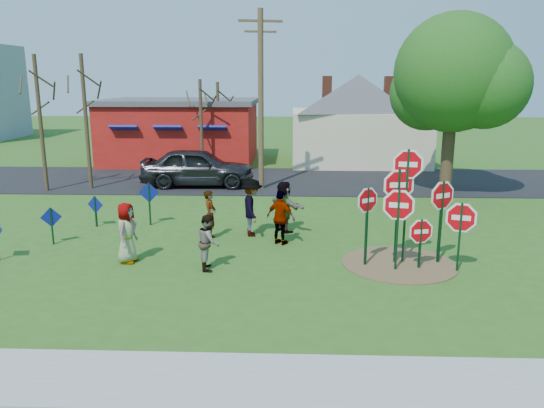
# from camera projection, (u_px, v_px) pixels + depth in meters

# --- Properties ---
(ground) EXTENTS (120.00, 120.00, 0.00)m
(ground) POSITION_uv_depth(u_px,v_px,m) (244.00, 251.00, 16.12)
(ground) COLOR #2F5819
(ground) RESTS_ON ground
(sidewalk) EXTENTS (22.00, 1.80, 0.08)m
(sidewalk) POSITION_uv_depth(u_px,v_px,m) (206.00, 381.00, 9.11)
(sidewalk) COLOR #9E9E99
(sidewalk) RESTS_ON ground
(road) EXTENTS (120.00, 7.50, 0.04)m
(road) POSITION_uv_depth(u_px,v_px,m) (264.00, 180.00, 27.31)
(road) COLOR black
(road) RESTS_ON ground
(dirt_patch) EXTENTS (3.20, 3.20, 0.03)m
(dirt_patch) POSITION_uv_depth(u_px,v_px,m) (399.00, 264.00, 14.99)
(dirt_patch) COLOR brown
(dirt_patch) RESTS_ON ground
(red_building) EXTENTS (9.40, 7.69, 3.90)m
(red_building) POSITION_uv_depth(u_px,v_px,m) (182.00, 130.00, 33.37)
(red_building) COLOR maroon
(red_building) RESTS_ON ground
(cream_house) EXTENTS (9.40, 9.40, 6.50)m
(cream_house) POSITION_uv_depth(u_px,v_px,m) (358.00, 115.00, 32.76)
(cream_house) COLOR beige
(cream_house) RESTS_ON ground
(stop_sign_a) EXTENTS (1.13, 0.27, 2.41)m
(stop_sign_a) POSITION_uv_depth(u_px,v_px,m) (398.00, 212.00, 14.16)
(stop_sign_a) COLOR #0D321A
(stop_sign_a) RESTS_ON ground
(stop_sign_b) EXTENTS (1.13, 0.18, 3.40)m
(stop_sign_b) POSITION_uv_depth(u_px,v_px,m) (407.00, 177.00, 14.57)
(stop_sign_b) COLOR #0D321A
(stop_sign_b) RESTS_ON ground
(stop_sign_c) EXTENTS (1.18, 0.17, 2.86)m
(stop_sign_c) POSITION_uv_depth(u_px,v_px,m) (398.00, 194.00, 14.67)
(stop_sign_c) COLOR #0D321A
(stop_sign_c) RESTS_ON ground
(stop_sign_d) EXTENTS (0.98, 0.55, 2.52)m
(stop_sign_d) POSITION_uv_depth(u_px,v_px,m) (442.00, 202.00, 14.69)
(stop_sign_d) COLOR #0D321A
(stop_sign_d) RESTS_ON ground
(stop_sign_e) EXTENTS (0.92, 0.23, 1.53)m
(stop_sign_e) POSITION_uv_depth(u_px,v_px,m) (421.00, 234.00, 14.42)
(stop_sign_e) COLOR #0D321A
(stop_sign_e) RESTS_ON ground
(stop_sign_f) EXTENTS (1.06, 0.33, 2.07)m
(stop_sign_f) POSITION_uv_depth(u_px,v_px,m) (461.00, 222.00, 14.09)
(stop_sign_f) COLOR #0D321A
(stop_sign_f) RESTS_ON ground
(stop_sign_g) EXTENTS (0.80, 0.56, 2.36)m
(stop_sign_g) POSITION_uv_depth(u_px,v_px,m) (367.00, 208.00, 14.51)
(stop_sign_g) COLOR #0D321A
(stop_sign_g) RESTS_ON ground
(blue_diamond_b) EXTENTS (0.61, 0.22, 1.20)m
(blue_diamond_b) POSITION_uv_depth(u_px,v_px,m) (52.00, 222.00, 16.64)
(blue_diamond_b) COLOR #0D321A
(blue_diamond_b) RESTS_ON ground
(blue_diamond_c) EXTENTS (0.61, 0.19, 1.12)m
(blue_diamond_c) POSITION_uv_depth(u_px,v_px,m) (95.00, 208.00, 18.66)
(blue_diamond_c) COLOR #0D321A
(blue_diamond_c) RESTS_ON ground
(blue_diamond_d) EXTENTS (0.72, 0.10, 1.55)m
(blue_diamond_d) POSITION_uv_depth(u_px,v_px,m) (149.00, 199.00, 18.81)
(blue_diamond_d) COLOR #0D321A
(blue_diamond_d) RESTS_ON ground
(person_a) EXTENTS (0.66, 0.92, 1.74)m
(person_a) POSITION_uv_depth(u_px,v_px,m) (127.00, 233.00, 14.97)
(person_a) COLOR #3F5B96
(person_a) RESTS_ON ground
(person_b) EXTENTS (0.45, 0.63, 1.61)m
(person_b) POSITION_uv_depth(u_px,v_px,m) (210.00, 215.00, 17.22)
(person_b) COLOR #2D7571
(person_b) RESTS_ON ground
(person_c) EXTENTS (0.69, 0.83, 1.53)m
(person_c) POSITION_uv_depth(u_px,v_px,m) (209.00, 242.00, 14.47)
(person_c) COLOR #8E5940
(person_c) RESTS_ON ground
(person_d) EXTENTS (0.90, 1.33, 1.92)m
(person_d) POSITION_uv_depth(u_px,v_px,m) (252.00, 208.00, 17.54)
(person_d) COLOR #36373C
(person_d) RESTS_ON ground
(person_e) EXTENTS (1.08, 0.87, 1.72)m
(person_e) POSITION_uv_depth(u_px,v_px,m) (281.00, 218.00, 16.61)
(person_e) COLOR #522E5A
(person_e) RESTS_ON ground
(person_f) EXTENTS (1.44, 1.59, 1.76)m
(person_f) POSITION_uv_depth(u_px,v_px,m) (284.00, 207.00, 18.01)
(person_f) COLOR #1C5524
(person_f) RESTS_ON ground
(suv) EXTENTS (5.44, 2.30, 1.84)m
(suv) POSITION_uv_depth(u_px,v_px,m) (198.00, 167.00, 25.62)
(suv) COLOR #303036
(suv) RESTS_ON road
(utility_pole) EXTENTS (1.97, 0.54, 8.17)m
(utility_pole) POSITION_uv_depth(u_px,v_px,m) (261.00, 97.00, 24.30)
(utility_pole) COLOR #4C3823
(utility_pole) RESTS_ON ground
(leafy_tree) EXTENTS (5.57, 5.08, 7.91)m
(leafy_tree) POSITION_uv_depth(u_px,v_px,m) (456.00, 79.00, 22.73)
(leafy_tree) COLOR #382819
(leafy_tree) RESTS_ON ground
(bare_tree_west) EXTENTS (1.80, 1.80, 6.24)m
(bare_tree_west) POSITION_uv_depth(u_px,v_px,m) (85.00, 103.00, 24.36)
(bare_tree_west) COLOR #382819
(bare_tree_west) RESTS_ON ground
(bare_tree_east) EXTENTS (1.80, 1.80, 5.11)m
(bare_tree_east) POSITION_uv_depth(u_px,v_px,m) (201.00, 113.00, 28.59)
(bare_tree_east) COLOR #382819
(bare_tree_east) RESTS_ON ground
(bare_tree_mid) EXTENTS (1.80, 1.80, 6.19)m
(bare_tree_mid) POSITION_uv_depth(u_px,v_px,m) (39.00, 104.00, 23.84)
(bare_tree_mid) COLOR #382819
(bare_tree_mid) RESTS_ON ground
(bare_tree_extra) EXTENTS (1.80, 1.80, 4.96)m
(bare_tree_extra) POSITION_uv_depth(u_px,v_px,m) (218.00, 114.00, 29.84)
(bare_tree_extra) COLOR #382819
(bare_tree_extra) RESTS_ON ground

